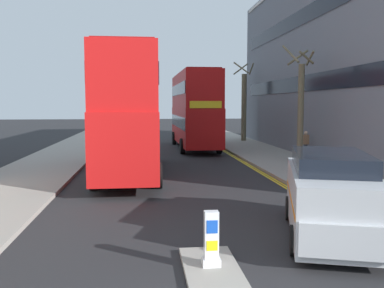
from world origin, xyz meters
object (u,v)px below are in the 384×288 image
object	(u,v)px
pedestrian_far	(306,144)
double_decker_bus_away	(128,110)
taxi_minivan	(331,196)
keep_left_bollard	(211,241)
double_decker_bus_oncoming	(194,108)

from	to	relation	value
pedestrian_far	double_decker_bus_away	bearing A→B (deg)	-160.54
double_decker_bus_away	taxi_minivan	distance (m)	11.51
keep_left_bollard	taxi_minivan	size ratio (longest dim) A/B	0.22
keep_left_bollard	pedestrian_far	distance (m)	17.21
double_decker_bus_away	double_decker_bus_oncoming	world-z (taller)	same
taxi_minivan	keep_left_bollard	bearing A→B (deg)	-153.20
taxi_minivan	pedestrian_far	xyz separation A→B (m)	(4.79, 13.60, -0.08)
double_decker_bus_away	pedestrian_far	distance (m)	10.86
keep_left_bollard	pedestrian_far	xyz separation A→B (m)	(8.02, 15.23, 0.38)
keep_left_bollard	pedestrian_far	world-z (taller)	pedestrian_far
double_decker_bus_away	keep_left_bollard	bearing A→B (deg)	-80.13
taxi_minivan	pedestrian_far	distance (m)	14.42
keep_left_bollard	double_decker_bus_oncoming	xyz separation A→B (m)	(2.41, 22.95, 2.42)
pedestrian_far	double_decker_bus_oncoming	bearing A→B (deg)	125.96
double_decker_bus_oncoming	pedestrian_far	xyz separation A→B (m)	(5.61, -7.73, -2.04)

